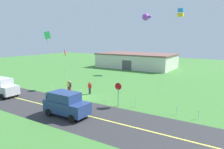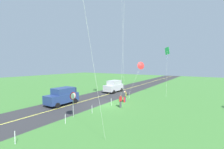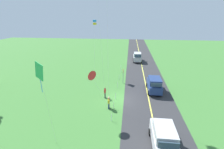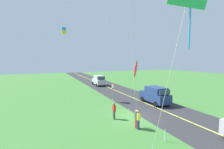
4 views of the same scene
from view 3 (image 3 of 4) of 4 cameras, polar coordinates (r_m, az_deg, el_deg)
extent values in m
cube|color=#3D7533|center=(23.65, 2.87, -8.69)|extent=(120.00, 120.00, 0.10)
cube|color=#2D2D30|center=(23.78, 12.66, -8.89)|extent=(120.00, 7.00, 0.00)
cube|color=#E5E04C|center=(23.78, 12.66, -8.88)|extent=(120.00, 0.16, 0.00)
cube|color=navy|center=(26.47, 14.32, -3.79)|extent=(4.40, 1.90, 1.10)
cube|color=navy|center=(25.88, 14.57, -2.09)|extent=(2.73, 1.75, 0.80)
cube|color=#334756|center=(26.88, 14.27, -1.22)|extent=(0.10, 1.62, 0.64)
cube|color=#334756|center=(24.40, 15.06, -3.52)|extent=(0.10, 1.62, 0.60)
cylinder|color=black|center=(27.87, 11.92, -3.59)|extent=(0.68, 0.22, 0.68)
cylinder|color=black|center=(28.14, 15.78, -3.70)|extent=(0.68, 0.22, 0.68)
cylinder|color=black|center=(25.29, 12.48, -6.17)|extent=(0.68, 0.22, 0.68)
cylinder|color=black|center=(25.58, 16.74, -6.26)|extent=(0.68, 0.22, 0.68)
cube|color=#B7B7BC|center=(42.64, 8.72, 5.68)|extent=(4.40, 1.90, 1.10)
cube|color=#B7B7BC|center=(42.17, 8.80, 6.85)|extent=(2.73, 1.75, 0.80)
cube|color=#334756|center=(43.23, 8.75, 7.18)|extent=(0.10, 1.62, 0.64)
cube|color=#334756|center=(40.60, 8.88, 6.33)|extent=(0.10, 1.62, 0.60)
cylinder|color=black|center=(44.13, 7.39, 5.50)|extent=(0.68, 0.22, 0.68)
cylinder|color=black|center=(44.21, 9.86, 5.40)|extent=(0.68, 0.22, 0.68)
cylinder|color=black|center=(41.36, 7.43, 4.51)|extent=(0.68, 0.22, 0.68)
cylinder|color=black|center=(41.45, 10.07, 4.40)|extent=(0.68, 0.22, 0.68)
cube|color=#B7B7BC|center=(16.45, 17.19, -20.35)|extent=(4.40, 1.90, 1.10)
cube|color=#B7B7BC|center=(15.67, 17.72, -18.27)|extent=(2.73, 1.75, 0.80)
cube|color=#334756|center=(16.52, 17.02, -15.96)|extent=(0.10, 1.62, 0.64)
cube|color=#334756|center=(14.46, 18.98, -22.20)|extent=(0.10, 1.62, 0.60)
cylinder|color=black|center=(17.73, 12.98, -18.80)|extent=(0.68, 0.22, 0.68)
cylinder|color=black|center=(18.07, 19.29, -18.66)|extent=(0.68, 0.22, 0.68)
cylinder|color=gray|center=(28.56, 3.85, -1.05)|extent=(0.08, 0.08, 2.10)
cylinder|color=red|center=(28.17, 3.90, 1.09)|extent=(0.76, 0.04, 0.76)
cylinder|color=white|center=(28.17, 3.85, 1.09)|extent=(0.62, 0.01, 0.62)
cylinder|color=red|center=(21.39, -1.13, -10.60)|extent=(0.16, 0.16, 0.82)
cylinder|color=red|center=(21.54, -1.06, -10.36)|extent=(0.16, 0.16, 0.82)
cube|color=#3F3F47|center=(21.12, -1.11, -8.87)|extent=(0.36, 0.22, 0.56)
cylinder|color=#3F3F47|center=(20.94, -1.19, -9.30)|extent=(0.10, 0.10, 0.52)
cylinder|color=#3F3F47|center=(21.35, -1.02, -8.67)|extent=(0.10, 0.10, 0.52)
sphere|color=#D8AD84|center=(20.93, -1.11, -7.93)|extent=(0.22, 0.22, 0.22)
cylinder|color=navy|center=(21.20, -1.17, -10.90)|extent=(0.16, 0.16, 0.82)
cylinder|color=navy|center=(21.35, -1.10, -10.65)|extent=(0.16, 0.16, 0.82)
cube|color=yellow|center=(20.93, -1.15, -9.15)|extent=(0.36, 0.22, 0.56)
cylinder|color=yellow|center=(20.75, -1.23, -9.59)|extent=(0.10, 0.10, 0.52)
cylinder|color=yellow|center=(21.16, -1.06, -8.95)|extent=(0.10, 0.10, 0.52)
sphere|color=#9E704C|center=(20.74, -1.15, -8.21)|extent=(0.22, 0.22, 0.22)
cylinder|color=#3F3F47|center=(23.79, -2.45, -7.24)|extent=(0.16, 0.16, 0.82)
cylinder|color=#3F3F47|center=(23.95, -2.38, -7.04)|extent=(0.16, 0.16, 0.82)
cube|color=red|center=(23.56, -2.44, -5.65)|extent=(0.36, 0.22, 0.56)
cylinder|color=red|center=(23.37, -2.53, -6.01)|extent=(0.10, 0.10, 0.52)
cylinder|color=red|center=(23.80, -2.35, -5.51)|extent=(0.10, 0.10, 0.52)
sphere|color=brown|center=(23.40, -2.45, -4.79)|extent=(0.22, 0.22, 0.22)
cylinder|color=silver|center=(19.62, -1.48, 10.70)|extent=(1.72, 0.39, 16.25)
cylinder|color=silver|center=(19.50, -3.84, -6.55)|extent=(1.94, 1.58, 5.19)
cone|color=red|center=(17.76, -7.06, -0.29)|extent=(1.04, 0.92, 1.11)
cylinder|color=silver|center=(21.87, -4.00, 12.86)|extent=(0.79, 1.09, 17.18)
cylinder|color=silver|center=(14.69, -20.89, -12.10)|extent=(1.63, 0.42, 7.64)
cube|color=green|center=(12.40, -23.85, 1.04)|extent=(0.61, 0.98, 1.36)
cylinder|color=#2D8CE5|center=(12.69, -23.29, -2.80)|extent=(0.04, 0.04, 1.40)
cylinder|color=silver|center=(31.36, -6.05, 8.27)|extent=(2.44, 0.09, 9.93)
cube|color=#2D8CE5|center=(31.92, -6.00, 17.93)|extent=(0.56, 0.56, 0.36)
cube|color=yellow|center=(31.95, -5.96, 17.03)|extent=(0.56, 0.56, 0.36)
cylinder|color=silver|center=(19.11, -0.24, -14.59)|extent=(0.05, 0.05, 0.90)
cylinder|color=silver|center=(21.37, 0.59, -10.49)|extent=(0.05, 0.05, 0.90)
cylinder|color=silver|center=(23.51, 1.19, -7.46)|extent=(0.05, 0.05, 0.90)
cylinder|color=silver|center=(26.98, 1.92, -3.69)|extent=(0.05, 0.05, 0.90)
cylinder|color=silver|center=(30.39, 2.46, -0.90)|extent=(0.05, 0.05, 0.90)
cylinder|color=silver|center=(34.39, 2.95, 1.62)|extent=(0.05, 0.05, 0.90)
cylinder|color=silver|center=(36.24, 3.13, 2.59)|extent=(0.05, 0.05, 0.90)
camera|label=1|loc=(41.56, 31.66, 11.45)|focal=33.51mm
camera|label=2|loc=(40.14, -12.66, 11.06)|focal=25.07mm
camera|label=4|loc=(13.13, -41.82, -10.48)|focal=25.50mm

